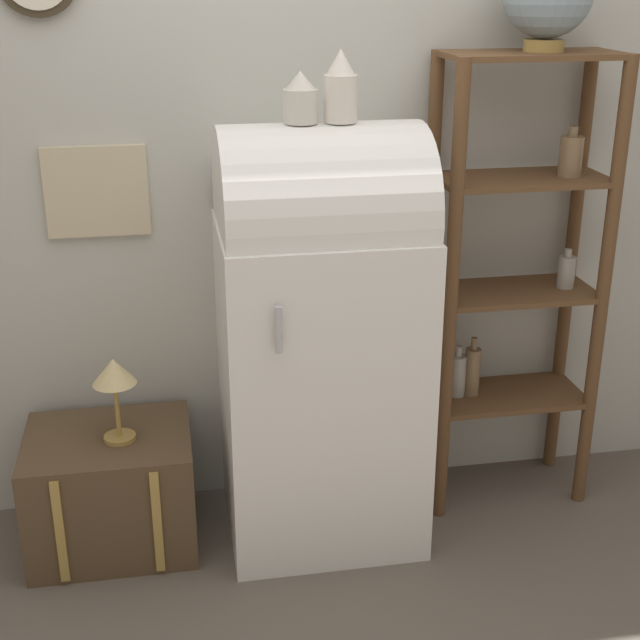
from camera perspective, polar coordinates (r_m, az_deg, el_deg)
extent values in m
plane|color=#60564C|center=(3.26, 0.83, -15.23)|extent=(12.00, 12.00, 0.00)
cube|color=#B7B7AD|center=(3.24, -1.01, 10.82)|extent=(7.00, 0.05, 2.70)
cube|color=#C6B793|center=(3.19, -14.11, 7.97)|extent=(0.35, 0.02, 0.31)
cube|color=white|center=(3.17, 0.03, -4.14)|extent=(0.68, 0.60, 1.16)
cylinder|color=white|center=(2.95, 0.03, 7.02)|extent=(0.67, 0.57, 0.57)
cylinder|color=#B7B7BC|center=(2.71, -2.67, -0.63)|extent=(0.02, 0.02, 0.15)
cube|color=brown|center=(3.33, -13.18, -10.49)|extent=(0.58, 0.47, 0.43)
cube|color=#AD8942|center=(3.15, -16.31, -12.92)|extent=(0.03, 0.01, 0.39)
cube|color=#AD8942|center=(3.12, -10.37, -12.64)|extent=(0.03, 0.01, 0.39)
cylinder|color=brown|center=(3.15, 8.34, 0.80)|extent=(0.05, 0.05, 1.69)
cylinder|color=brown|center=(3.37, 17.62, 1.38)|extent=(0.05, 0.05, 1.69)
cylinder|color=brown|center=(3.40, 6.90, 2.42)|extent=(0.05, 0.05, 1.69)
cylinder|color=brown|center=(3.61, 15.65, 2.87)|extent=(0.05, 0.05, 1.69)
cube|color=brown|center=(3.54, 11.69, -4.72)|extent=(0.60, 0.31, 0.02)
cube|color=brown|center=(3.38, 12.23, 1.75)|extent=(0.60, 0.31, 0.02)
cube|color=brown|center=(3.26, 12.81, 8.78)|extent=(0.60, 0.31, 0.02)
cube|color=brown|center=(3.20, 13.44, 16.19)|extent=(0.60, 0.31, 0.02)
cylinder|color=#7F6647|center=(3.29, 15.75, 10.05)|extent=(0.08, 0.08, 0.14)
cylinder|color=#7F6647|center=(3.28, 15.91, 11.54)|extent=(0.03, 0.03, 0.04)
cylinder|color=#9E998E|center=(3.45, 8.78, -3.54)|extent=(0.06, 0.06, 0.16)
cylinder|color=#9E998E|center=(3.41, 8.88, -1.98)|extent=(0.03, 0.03, 0.04)
cylinder|color=#9E998E|center=(3.43, 15.49, 2.97)|extent=(0.06, 0.06, 0.12)
cylinder|color=#9E998E|center=(3.40, 15.61, 4.16)|extent=(0.03, 0.03, 0.03)
cylinder|color=#7F6647|center=(3.46, 9.71, -3.28)|extent=(0.06, 0.06, 0.19)
cylinder|color=#7F6647|center=(3.41, 9.83, -1.49)|extent=(0.02, 0.02, 0.05)
cylinder|color=#AD8942|center=(3.21, 14.13, 16.68)|extent=(0.14, 0.14, 0.04)
cylinder|color=beige|center=(2.88, -1.26, 13.52)|extent=(0.11, 0.11, 0.10)
cone|color=beige|center=(2.87, -1.27, 15.12)|extent=(0.09, 0.09, 0.06)
cylinder|color=silver|center=(2.89, 1.32, 13.98)|extent=(0.11, 0.11, 0.15)
cone|color=silver|center=(2.88, 1.34, 16.20)|extent=(0.09, 0.09, 0.08)
cylinder|color=#AD8942|center=(3.19, -12.69, -7.34)|extent=(0.11, 0.11, 0.02)
cylinder|color=#AD8942|center=(3.14, -12.85, -5.61)|extent=(0.02, 0.02, 0.20)
cone|color=#DBC184|center=(3.08, -13.06, -3.21)|extent=(0.15, 0.15, 0.09)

